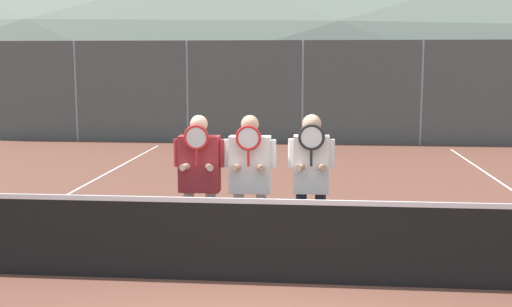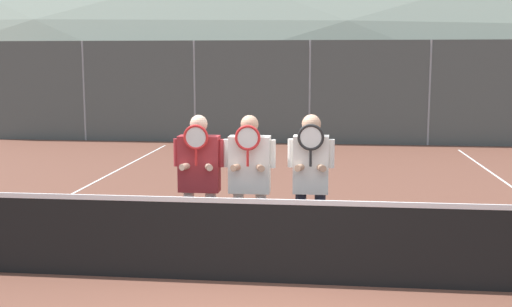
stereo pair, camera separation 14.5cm
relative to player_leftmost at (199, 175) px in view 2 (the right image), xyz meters
The scene contains 12 objects.
ground_plane 1.61m from the player_leftmost, 36.12° to the right, with size 120.00×120.00×0.00m, color brown.
hill_distant 52.51m from the player_leftmost, 88.92° to the left, with size 143.15×79.53×27.83m.
clubhouse_building 20.11m from the player_leftmost, 84.39° to the left, with size 22.32×5.50×3.92m.
fence_back 11.21m from the player_leftmost, 84.95° to the left, with size 20.35×0.06×2.98m.
tennis_net 1.35m from the player_leftmost, 36.12° to the right, with size 10.96×0.09×1.04m.
court_line_left_sideline 3.98m from the player_leftmost, 143.56° to the left, with size 0.05×16.00×0.01m, color white.
player_leftmost is the anchor object (origin of this frame).
player_center_left 0.61m from the player_leftmost, ahead, with size 0.62×0.34×1.78m.
player_center_right 1.33m from the player_leftmost, ahead, with size 0.55×0.34×1.79m.
car_far_left 14.53m from the player_leftmost, 108.34° to the left, with size 4.13×1.98×1.78m.
car_left_of_center 14.06m from the player_leftmost, 89.18° to the left, with size 4.55×2.03×1.68m.
car_center 14.65m from the player_leftmost, 69.62° to the left, with size 4.39×2.05×1.69m.
Camera 2 is at (0.54, -6.72, 2.42)m, focal length 45.00 mm.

